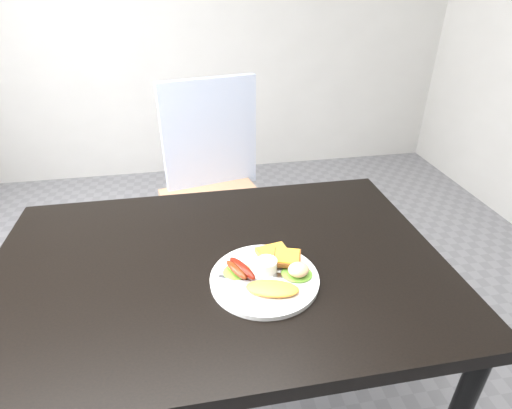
{
  "coord_description": "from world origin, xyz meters",
  "views": [
    {
      "loc": [
        -0.05,
        -0.85,
        1.42
      ],
      "look_at": [
        0.1,
        0.02,
        0.9
      ],
      "focal_mm": 28.0,
      "sensor_mm": 36.0,
      "label": 1
    }
  ],
  "objects_px": {
    "person": "(169,162)",
    "plate": "(264,279)",
    "dining_chair": "(217,207)",
    "dining_table": "(220,267)"
  },
  "relations": [
    {
      "from": "person",
      "to": "plate",
      "type": "bearing_deg",
      "value": 124.24
    },
    {
      "from": "person",
      "to": "dining_chair",
      "type": "bearing_deg",
      "value": -161.67
    },
    {
      "from": "dining_table",
      "to": "person",
      "type": "bearing_deg",
      "value": 100.22
    },
    {
      "from": "dining_table",
      "to": "person",
      "type": "xyz_separation_m",
      "value": [
        -0.14,
        0.8,
        -0.03
      ]
    },
    {
      "from": "person",
      "to": "plate",
      "type": "distance_m",
      "value": 0.94
    },
    {
      "from": "dining_chair",
      "to": "person",
      "type": "distance_m",
      "value": 0.32
    },
    {
      "from": "dining_table",
      "to": "person",
      "type": "distance_m",
      "value": 0.82
    },
    {
      "from": "dining_table",
      "to": "dining_chair",
      "type": "bearing_deg",
      "value": 86.23
    },
    {
      "from": "dining_chair",
      "to": "plate",
      "type": "distance_m",
      "value": 0.95
    },
    {
      "from": "dining_table",
      "to": "plate",
      "type": "relative_size",
      "value": 4.41
    }
  ]
}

